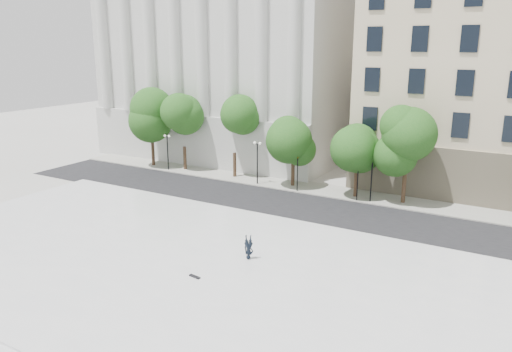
% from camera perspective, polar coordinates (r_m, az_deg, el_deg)
% --- Properties ---
extents(ground, '(160.00, 160.00, 0.00)m').
position_cam_1_polar(ground, '(30.19, -11.33, -12.83)').
color(ground, '#BBB9B0').
rests_on(ground, ground).
extents(plaza, '(44.00, 22.00, 0.45)m').
position_cam_1_polar(plaza, '(32.13, -7.77, -10.44)').
color(plaza, silver).
rests_on(plaza, ground).
extents(street, '(60.00, 8.00, 0.02)m').
position_cam_1_polar(street, '(44.11, 4.24, -3.51)').
color(street, black).
rests_on(street, ground).
extents(far_sidewalk, '(60.00, 4.00, 0.12)m').
position_cam_1_polar(far_sidewalk, '(49.33, 7.30, -1.54)').
color(far_sidewalk, '#A2A196').
rests_on(far_sidewalk, ground).
extents(building_west, '(31.50, 27.65, 25.60)m').
position_cam_1_polar(building_west, '(68.09, -0.97, 14.02)').
color(building_west, '#B6B6B1').
rests_on(building_west, ground).
extents(traffic_light_west, '(0.75, 1.65, 4.15)m').
position_cam_1_polar(traffic_light_west, '(47.58, 4.80, 2.38)').
color(traffic_light_west, black).
rests_on(traffic_light_west, ground).
extents(traffic_light_east, '(1.01, 1.88, 4.25)m').
position_cam_1_polar(traffic_light_east, '(45.39, 11.65, 1.64)').
color(traffic_light_east, black).
rests_on(traffic_light_east, ground).
extents(person_lying, '(1.13, 1.73, 0.44)m').
position_cam_1_polar(person_lying, '(32.53, -0.84, -9.10)').
color(person_lying, black).
rests_on(person_lying, plaza).
extents(skateboard, '(0.80, 0.31, 0.08)m').
position_cam_1_polar(skateboard, '(30.46, -7.02, -11.34)').
color(skateboard, black).
rests_on(skateboard, plaza).
extents(street_trees, '(46.14, 4.88, 7.92)m').
position_cam_1_polar(street_trees, '(48.04, 6.98, 4.18)').
color(street_trees, '#382619').
rests_on(street_trees, ground).
extents(lamp_posts, '(37.77, 0.28, 4.46)m').
position_cam_1_polar(lamp_posts, '(47.38, 6.68, 1.36)').
color(lamp_posts, black).
rests_on(lamp_posts, ground).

